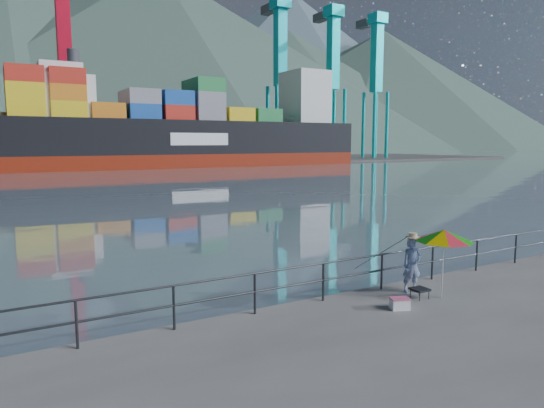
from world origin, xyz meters
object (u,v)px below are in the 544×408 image
(fisherman, at_px, (412,265))
(cooler_bag, at_px, (400,304))
(container_ship, at_px, (198,132))
(beach_umbrella, at_px, (444,236))

(fisherman, bearing_deg, cooler_bag, -131.21)
(container_ship, bearing_deg, beach_umbrella, -106.04)
(fisherman, relative_size, beach_umbrella, 0.82)
(fisherman, height_order, container_ship, container_ship)
(container_ship, bearing_deg, cooler_bag, -107.18)
(fisherman, xyz_separation_m, cooler_bag, (-1.27, -0.87, -0.63))
(cooler_bag, bearing_deg, fisherman, 56.30)
(cooler_bag, height_order, container_ship, container_ship)
(fisherman, bearing_deg, container_ship, 87.77)
(beach_umbrella, distance_m, cooler_bag, 2.22)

